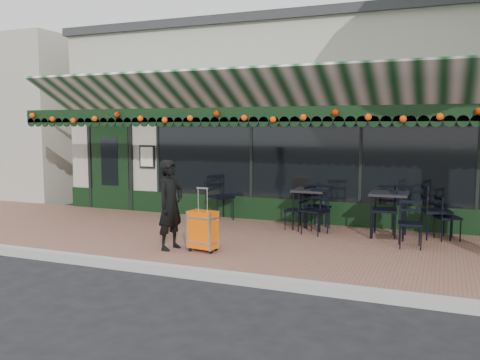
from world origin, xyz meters
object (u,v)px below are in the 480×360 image
at_px(suitcase, 203,230).
at_px(chair_a_front, 410,224).
at_px(cafe_table_a, 389,197).
at_px(woman, 170,205).
at_px(chair_b_front, 315,211).
at_px(chair_a_extra, 448,218).
at_px(chair_b_right, 317,207).
at_px(chair_solo, 220,197).
at_px(chair_a_left, 383,211).
at_px(chair_b_left, 296,211).
at_px(chair_a_right, 436,212).
at_px(cafe_table_b, 310,193).

distance_m(suitcase, chair_a_front, 3.56).
bearing_deg(cafe_table_a, woman, -144.57).
xyz_separation_m(woman, chair_b_front, (1.98, 2.11, -0.31)).
height_order(chair_a_extra, chair_b_front, chair_b_front).
height_order(suitcase, chair_b_right, suitcase).
bearing_deg(chair_solo, cafe_table_a, -62.87).
bearing_deg(chair_a_extra, woman, 96.41).
distance_m(chair_a_left, chair_b_left, 1.72).
height_order(cafe_table_a, chair_a_right, chair_a_right).
xyz_separation_m(chair_a_front, chair_b_front, (-1.79, 0.47, 0.04)).
distance_m(cafe_table_a, chair_solo, 3.72).
height_order(woman, cafe_table_b, woman).
height_order(cafe_table_b, chair_solo, chair_solo).
relative_size(chair_b_right, chair_solo, 0.86).
bearing_deg(cafe_table_a, suitcase, -139.95).
bearing_deg(chair_solo, chair_a_right, -58.90).
bearing_deg(woman, chair_b_right, -24.57).
distance_m(chair_a_left, chair_a_extra, 1.14).
height_order(cafe_table_b, chair_a_left, chair_a_left).
relative_size(chair_a_right, chair_solo, 1.00).
bearing_deg(chair_a_left, suitcase, -58.07).
distance_m(chair_a_left, chair_solo, 3.61).
bearing_deg(chair_a_extra, chair_b_front, 76.10).
bearing_deg(chair_b_left, suitcase, -6.59).
height_order(chair_a_front, chair_b_right, chair_b_right).
bearing_deg(cafe_table_a, chair_a_front, -59.35).
distance_m(cafe_table_a, chair_b_front, 1.42).
height_order(chair_a_extra, chair_b_right, chair_b_right).
bearing_deg(chair_a_extra, chair_solo, 62.72).
xyz_separation_m(chair_a_front, chair_solo, (-4.12, 1.18, 0.10)).
distance_m(woman, chair_a_right, 4.91).
bearing_deg(suitcase, cafe_table_b, 74.33).
height_order(suitcase, cafe_table_a, suitcase).
bearing_deg(chair_b_right, cafe_table_b, 145.66).
xyz_separation_m(woman, chair_a_right, (4.17, 2.59, -0.26)).
relative_size(woman, chair_b_front, 1.70).
xyz_separation_m(chair_a_right, chair_a_extra, (0.20, -0.07, -0.09)).
xyz_separation_m(chair_a_left, chair_solo, (-3.58, 0.44, 0.01)).
height_order(suitcase, chair_a_extra, suitcase).
xyz_separation_m(chair_a_extra, chair_b_front, (-2.39, -0.40, 0.04)).
bearing_deg(woman, chair_a_left, -42.87).
bearing_deg(chair_solo, suitcase, -127.41).
distance_m(suitcase, chair_a_left, 3.53).
bearing_deg(cafe_table_b, woman, -124.34).
height_order(chair_a_left, chair_a_extra, chair_a_left).
bearing_deg(chair_a_right, chair_a_front, 141.53).
bearing_deg(cafe_table_a, chair_a_right, 14.44).
bearing_deg(chair_b_right, chair_a_extra, -71.78).
distance_m(suitcase, chair_solo, 2.92).
distance_m(cafe_table_a, chair_a_right, 0.90).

